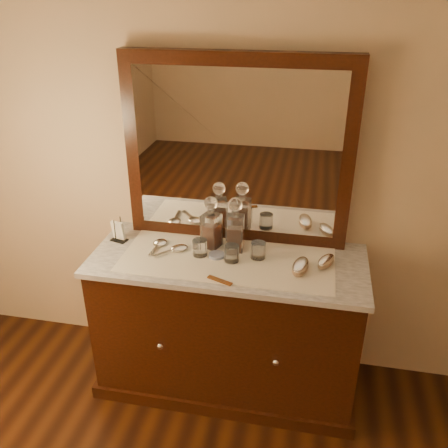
{
  "coord_description": "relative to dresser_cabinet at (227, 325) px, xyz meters",
  "views": [
    {
      "loc": [
        0.4,
        -0.15,
        2.13
      ],
      "look_at": [
        0.0,
        1.85,
        1.1
      ],
      "focal_mm": 38.21,
      "sensor_mm": 36.0,
      "label": 1
    }
  ],
  "objects": [
    {
      "name": "mirror_glass",
      "position": [
        0.0,
        0.21,
        0.94
      ],
      "size": [
        1.06,
        0.01,
        0.86
      ],
      "primitive_type": "cube",
      "color": "white",
      "rests_on": "marble_top"
    },
    {
      "name": "knob_right",
      "position": [
        0.3,
        -0.28,
        0.04
      ],
      "size": [
        0.04,
        0.04,
        0.04
      ],
      "primitive_type": "sphere",
      "color": "silver",
      "rests_on": "dresser_cabinet"
    },
    {
      "name": "marble_top",
      "position": [
        0.0,
        0.0,
        0.42
      ],
      "size": [
        1.44,
        0.59,
        0.03
      ],
      "primitive_type": "cube",
      "color": "white",
      "rests_on": "dresser_cabinet"
    },
    {
      "name": "comb",
      "position": [
        0.0,
        -0.22,
        0.45
      ],
      "size": [
        0.13,
        0.07,
        0.01
      ],
      "primitive_type": "cube",
      "rotation": [
        0.0,
        0.0,
        -0.37
      ],
      "color": "brown",
      "rests_on": "lace_runner"
    },
    {
      "name": "knob_left",
      "position": [
        -0.3,
        -0.28,
        0.04
      ],
      "size": [
        0.04,
        0.04,
        0.04
      ],
      "primitive_type": "sphere",
      "color": "silver",
      "rests_on": "dresser_cabinet"
    },
    {
      "name": "decanter_left",
      "position": [
        -0.11,
        0.1,
        0.56
      ],
      "size": [
        0.11,
        0.11,
        0.29
      ],
      "color": "maroon",
      "rests_on": "lace_runner"
    },
    {
      "name": "mirror_frame",
      "position": [
        0.0,
        0.25,
        0.94
      ],
      "size": [
        1.2,
        0.08,
        1.0
      ],
      "primitive_type": "cube",
      "color": "black",
      "rests_on": "marble_top"
    },
    {
      "name": "napkin_rack",
      "position": [
        -0.63,
        0.07,
        0.49
      ],
      "size": [
        0.1,
        0.08,
        0.14
      ],
      "color": "black",
      "rests_on": "marble_top"
    },
    {
      "name": "tumblers",
      "position": [
        0.01,
        0.0,
        0.49
      ],
      "size": [
        0.38,
        0.14,
        0.09
      ],
      "color": "white",
      "rests_on": "lace_runner"
    },
    {
      "name": "brush_near",
      "position": [
        0.38,
        -0.05,
        0.47
      ],
      "size": [
        0.1,
        0.18,
        0.05
      ],
      "color": "#9E7D61",
      "rests_on": "lace_runner"
    },
    {
      "name": "dresser_plinth",
      "position": [
        0.0,
        0.0,
        -0.37
      ],
      "size": [
        1.46,
        0.59,
        0.08
      ],
      "primitive_type": "cube",
      "color": "black",
      "rests_on": "floor"
    },
    {
      "name": "hand_mirror_inner",
      "position": [
        -0.28,
        0.02,
        0.45
      ],
      "size": [
        0.17,
        0.18,
        0.02
      ],
      "color": "silver",
      "rests_on": "lace_runner"
    },
    {
      "name": "brush_far",
      "position": [
        0.5,
        0.03,
        0.46
      ],
      "size": [
        0.11,
        0.16,
        0.04
      ],
      "color": "#9E7D61",
      "rests_on": "lace_runner"
    },
    {
      "name": "decanter_right",
      "position": [
        0.02,
        0.1,
        0.56
      ],
      "size": [
        0.1,
        0.1,
        0.3
      ],
      "color": "maroon",
      "rests_on": "lace_runner"
    },
    {
      "name": "hand_mirror_outer",
      "position": [
        -0.39,
        0.05,
        0.45
      ],
      "size": [
        0.08,
        0.19,
        0.02
      ],
      "color": "silver",
      "rests_on": "lace_runner"
    },
    {
      "name": "dresser_cabinet",
      "position": [
        0.0,
        0.0,
        0.0
      ],
      "size": [
        1.4,
        0.55,
        0.82
      ],
      "primitive_type": "cube",
      "color": "black",
      "rests_on": "floor"
    },
    {
      "name": "lace_runner",
      "position": [
        0.0,
        -0.02,
        0.44
      ],
      "size": [
        1.1,
        0.45,
        0.0
      ],
      "primitive_type": "cube",
      "color": "silver",
      "rests_on": "marble_top"
    },
    {
      "name": "pin_dish",
      "position": [
        -0.06,
        0.0,
        0.45
      ],
      "size": [
        0.11,
        0.11,
        0.01
      ],
      "primitive_type": "cylinder",
      "rotation": [
        0.0,
        0.0,
        0.35
      ],
      "color": "silver",
      "rests_on": "lace_runner"
    }
  ]
}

